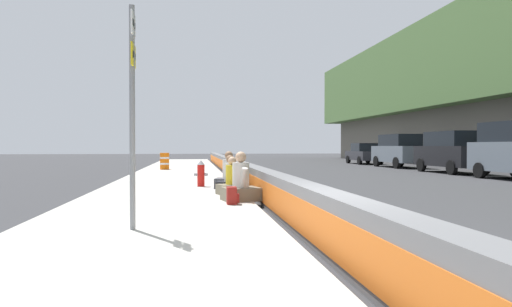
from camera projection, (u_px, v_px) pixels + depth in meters
ground_plane at (332, 254)px, 6.26m from camera, size 160.00×160.00×0.00m
sidewalk_strip at (135, 255)px, 5.89m from camera, size 80.00×4.40×0.14m
jersey_barrier at (332, 223)px, 6.25m from camera, size 76.00×0.45×0.85m
route_sign_post at (132, 101)px, 7.28m from camera, size 0.44×0.09×3.60m
fire_hydrant at (201, 173)px, 15.09m from camera, size 0.26×0.46×0.88m
seated_person_foreground at (241, 185)px, 11.18m from camera, size 0.90×1.00×1.21m
seated_person_middle at (232, 183)px, 12.57m from camera, size 0.84×0.91×1.05m
seated_person_rear at (230, 180)px, 13.52m from camera, size 0.82×0.91×1.07m
seated_person_far at (229, 177)px, 14.46m from camera, size 0.89×0.98×1.18m
backpack at (232, 196)px, 10.49m from camera, size 0.32×0.28×0.40m
construction_barrel at (165, 161)px, 25.88m from camera, size 0.54×0.54×0.95m
parked_car_fourth at (452, 151)px, 24.81m from camera, size 4.81×2.09×2.28m
parked_car_midline at (399, 150)px, 31.24m from camera, size 4.85×2.16×2.28m
parked_car_far at (364, 153)px, 37.34m from camera, size 4.55×2.04×1.71m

